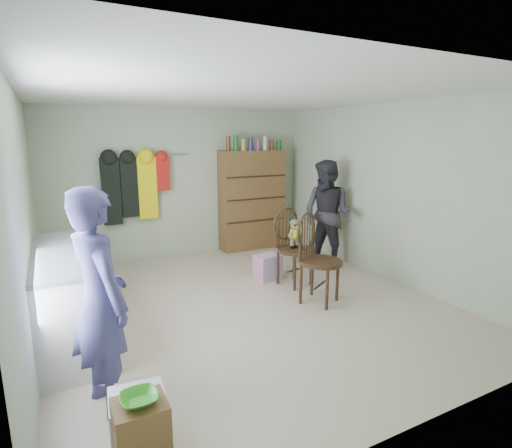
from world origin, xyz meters
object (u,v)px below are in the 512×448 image
counter (70,296)px  chair_front (292,242)px  dresser (252,199)px  chair_far (315,255)px

counter → chair_front: chair_front is taller
counter → dresser: dresser is taller
dresser → chair_far: bearing=-99.6°
dresser → chair_front: bearing=-100.4°
chair_front → dresser: (0.36, 1.95, 0.31)m
chair_front → dresser: dresser is taller
counter → chair_far: bearing=-6.6°
chair_far → chair_front: bearing=52.4°
chair_far → counter: bearing=142.9°
chair_far → dresser: bearing=49.9°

